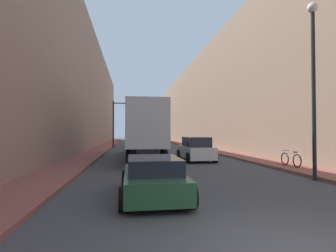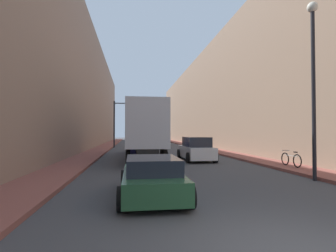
# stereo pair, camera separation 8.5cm
# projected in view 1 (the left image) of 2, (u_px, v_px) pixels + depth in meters

# --- Properties ---
(sidewalk_right) EXTENTS (2.17, 80.00, 0.15)m
(sidewalk_right) POSITION_uv_depth(u_px,v_px,m) (198.00, 147.00, 34.70)
(sidewalk_right) COLOR brown
(sidewalk_right) RESTS_ON ground
(sidewalk_left) EXTENTS (2.17, 80.00, 0.15)m
(sidewalk_left) POSITION_uv_depth(u_px,v_px,m) (102.00, 148.00, 32.92)
(sidewalk_left) COLOR brown
(sidewalk_left) RESTS_ON ground
(building_right) EXTENTS (6.00, 80.00, 13.50)m
(building_right) POSITION_uv_depth(u_px,v_px,m) (227.00, 97.00, 35.46)
(building_right) COLOR #846B56
(building_right) RESTS_ON ground
(building_left) EXTENTS (6.00, 80.00, 15.00)m
(building_left) POSITION_uv_depth(u_px,v_px,m) (69.00, 88.00, 32.51)
(building_left) COLOR #997A66
(building_left) RESTS_ON ground
(semi_truck) EXTENTS (2.47, 12.78, 3.97)m
(semi_truck) POSITION_uv_depth(u_px,v_px,m) (142.00, 129.00, 20.47)
(semi_truck) COLOR silver
(semi_truck) RESTS_ON ground
(sedan_car) EXTENTS (2.02, 4.21, 1.25)m
(sedan_car) POSITION_uv_depth(u_px,v_px,m) (153.00, 177.00, 8.23)
(sedan_car) COLOR #234C2D
(sedan_car) RESTS_ON ground
(suv_car) EXTENTS (2.06, 4.61, 1.68)m
(suv_car) POSITION_uv_depth(u_px,v_px,m) (196.00, 149.00, 18.90)
(suv_car) COLOR silver
(suv_car) RESTS_ON ground
(traffic_signal_gantry) EXTENTS (7.67, 0.35, 6.23)m
(traffic_signal_gantry) POSITION_uv_depth(u_px,v_px,m) (128.00, 115.00, 35.18)
(traffic_signal_gantry) COLOR black
(traffic_signal_gantry) RESTS_ON ground
(street_lamp) EXTENTS (0.44, 0.44, 7.55)m
(street_lamp) POSITION_uv_depth(u_px,v_px,m) (313.00, 67.00, 11.06)
(street_lamp) COLOR black
(street_lamp) RESTS_ON ground
(parked_bicycle) EXTENTS (0.44, 1.82, 0.86)m
(parked_bicycle) POSITION_uv_depth(u_px,v_px,m) (291.00, 159.00, 14.40)
(parked_bicycle) COLOR black
(parked_bicycle) RESTS_ON sidewalk_right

